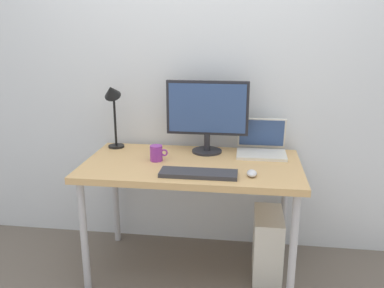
{
  "coord_description": "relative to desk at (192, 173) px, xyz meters",
  "views": [
    {
      "loc": [
        0.32,
        -2.37,
        1.56
      ],
      "look_at": [
        0.0,
        0.0,
        0.87
      ],
      "focal_mm": 38.05,
      "sensor_mm": 36.0,
      "label": 1
    }
  ],
  "objects": [
    {
      "name": "laptop",
      "position": [
        0.43,
        0.25,
        0.12
      ],
      "size": [
        0.32,
        0.27,
        0.23
      ],
      "color": "silver",
      "rests_on": "desk"
    },
    {
      "name": "computer_tower",
      "position": [
        0.49,
        0.02,
        -0.47
      ],
      "size": [
        0.18,
        0.36,
        0.42
      ],
      "primitive_type": "cube",
      "color": "silver",
      "rests_on": "ground_plane"
    },
    {
      "name": "ground_plane",
      "position": [
        0.0,
        0.0,
        -0.68
      ],
      "size": [
        6.0,
        6.0,
        0.0
      ],
      "primitive_type": "plane",
      "color": "#665B51"
    },
    {
      "name": "monitor",
      "position": [
        0.07,
        0.23,
        0.34
      ],
      "size": [
        0.54,
        0.2,
        0.48
      ],
      "color": "#232328",
      "rests_on": "desk"
    },
    {
      "name": "keyboard",
      "position": [
        0.07,
        -0.22,
        0.08
      ],
      "size": [
        0.44,
        0.14,
        0.02
      ],
      "primitive_type": "cube",
      "color": "#333338",
      "rests_on": "desk"
    },
    {
      "name": "coffee_mug",
      "position": [
        -0.23,
        0.01,
        0.12
      ],
      "size": [
        0.11,
        0.08,
        0.1
      ],
      "color": "purple",
      "rests_on": "desk"
    },
    {
      "name": "desk_lamp",
      "position": [
        -0.57,
        0.23,
        0.4
      ],
      "size": [
        0.11,
        0.16,
        0.46
      ],
      "color": "black",
      "rests_on": "desk"
    },
    {
      "name": "back_wall",
      "position": [
        0.0,
        0.42,
        0.62
      ],
      "size": [
        4.4,
        0.04,
        2.6
      ],
      "primitive_type": "cube",
      "color": "silver",
      "rests_on": "ground_plane"
    },
    {
      "name": "mouse",
      "position": [
        0.37,
        -0.19,
        0.08
      ],
      "size": [
        0.06,
        0.09,
        0.03
      ],
      "primitive_type": "ellipsoid",
      "color": "silver",
      "rests_on": "desk"
    },
    {
      "name": "desk",
      "position": [
        0.0,
        0.0,
        0.0
      ],
      "size": [
        1.34,
        0.72,
        0.75
      ],
      "color": "tan",
      "rests_on": "ground_plane"
    }
  ]
}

